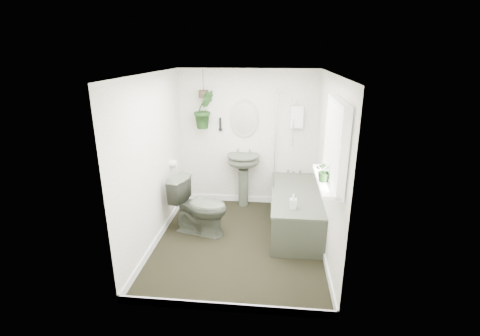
# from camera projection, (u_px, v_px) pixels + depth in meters

# --- Properties ---
(floor) EXTENTS (2.30, 2.80, 0.02)m
(floor) POSITION_uv_depth(u_px,v_px,m) (239.00, 242.00, 4.92)
(floor) COLOR black
(floor) RESTS_ON ground
(ceiling) EXTENTS (2.30, 2.80, 0.02)m
(ceiling) POSITION_uv_depth(u_px,v_px,m) (239.00, 73.00, 4.17)
(ceiling) COLOR white
(ceiling) RESTS_ON ground
(wall_back) EXTENTS (2.30, 0.02, 2.30)m
(wall_back) POSITION_uv_depth(u_px,v_px,m) (248.00, 139.00, 5.87)
(wall_back) COLOR white
(wall_back) RESTS_ON ground
(wall_front) EXTENTS (2.30, 0.02, 2.30)m
(wall_front) POSITION_uv_depth(u_px,v_px,m) (223.00, 211.00, 3.22)
(wall_front) COLOR white
(wall_front) RESTS_ON ground
(wall_left) EXTENTS (0.02, 2.80, 2.30)m
(wall_left) POSITION_uv_depth(u_px,v_px,m) (153.00, 162.00, 4.66)
(wall_left) COLOR white
(wall_left) RESTS_ON ground
(wall_right) EXTENTS (0.02, 2.80, 2.30)m
(wall_right) POSITION_uv_depth(u_px,v_px,m) (329.00, 167.00, 4.43)
(wall_right) COLOR white
(wall_right) RESTS_ON ground
(skirting) EXTENTS (2.30, 2.80, 0.10)m
(skirting) POSITION_uv_depth(u_px,v_px,m) (239.00, 238.00, 4.90)
(skirting) COLOR white
(skirting) RESTS_ON floor
(bathtub) EXTENTS (0.72, 1.72, 0.58)m
(bathtub) POSITION_uv_depth(u_px,v_px,m) (295.00, 210.00, 5.22)
(bathtub) COLOR #44493B
(bathtub) RESTS_ON floor
(bath_screen) EXTENTS (0.04, 0.72, 1.40)m
(bath_screen) POSITION_uv_depth(u_px,v_px,m) (276.00, 138.00, 5.39)
(bath_screen) COLOR silver
(bath_screen) RESTS_ON bathtub
(shower_box) EXTENTS (0.20, 0.10, 0.35)m
(shower_box) POSITION_uv_depth(u_px,v_px,m) (297.00, 117.00, 5.60)
(shower_box) COLOR white
(shower_box) RESTS_ON wall_back
(oval_mirror) EXTENTS (0.46, 0.03, 0.62)m
(oval_mirror) POSITION_uv_depth(u_px,v_px,m) (244.00, 119.00, 5.73)
(oval_mirror) COLOR #AFA48C
(oval_mirror) RESTS_ON wall_back
(wall_sconce) EXTENTS (0.04, 0.04, 0.22)m
(wall_sconce) POSITION_uv_depth(u_px,v_px,m) (220.00, 124.00, 5.79)
(wall_sconce) COLOR black
(wall_sconce) RESTS_ON wall_back
(toilet_roll_holder) EXTENTS (0.11, 0.11, 0.11)m
(toilet_roll_holder) POSITION_uv_depth(u_px,v_px,m) (173.00, 164.00, 5.39)
(toilet_roll_holder) COLOR white
(toilet_roll_holder) RESTS_ON wall_left
(window_recess) EXTENTS (0.08, 1.00, 0.90)m
(window_recess) POSITION_uv_depth(u_px,v_px,m) (335.00, 143.00, 3.62)
(window_recess) COLOR white
(window_recess) RESTS_ON wall_right
(window_sill) EXTENTS (0.18, 1.00, 0.04)m
(window_sill) POSITION_uv_depth(u_px,v_px,m) (325.00, 180.00, 3.76)
(window_sill) COLOR white
(window_sill) RESTS_ON wall_right
(window_blinds) EXTENTS (0.01, 0.86, 0.76)m
(window_blinds) POSITION_uv_depth(u_px,v_px,m) (331.00, 143.00, 3.63)
(window_blinds) COLOR white
(window_blinds) RESTS_ON wall_right
(toilet) EXTENTS (0.91, 0.65, 0.84)m
(toilet) POSITION_uv_depth(u_px,v_px,m) (200.00, 206.00, 5.06)
(toilet) COLOR #44493B
(toilet) RESTS_ON floor
(pedestal_sink) EXTENTS (0.64, 0.58, 0.92)m
(pedestal_sink) POSITION_uv_depth(u_px,v_px,m) (243.00, 180.00, 5.94)
(pedestal_sink) COLOR #44493B
(pedestal_sink) RESTS_ON floor
(sill_plant) EXTENTS (0.21, 0.18, 0.23)m
(sill_plant) POSITION_uv_depth(u_px,v_px,m) (325.00, 171.00, 3.65)
(sill_plant) COLOR black
(sill_plant) RESTS_ON window_sill
(hanging_plant) EXTENTS (0.43, 0.41, 0.62)m
(hanging_plant) POSITION_uv_depth(u_px,v_px,m) (204.00, 110.00, 5.63)
(hanging_plant) COLOR black
(hanging_plant) RESTS_ON ceiling
(soap_bottle) EXTENTS (0.09, 0.09, 0.20)m
(soap_bottle) POSITION_uv_depth(u_px,v_px,m) (293.00, 201.00, 4.57)
(soap_bottle) COLOR black
(soap_bottle) RESTS_ON bathtub
(hanging_pot) EXTENTS (0.16, 0.16, 0.12)m
(hanging_pot) POSITION_uv_depth(u_px,v_px,m) (204.00, 94.00, 5.55)
(hanging_pot) COLOR #392E20
(hanging_pot) RESTS_ON ceiling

